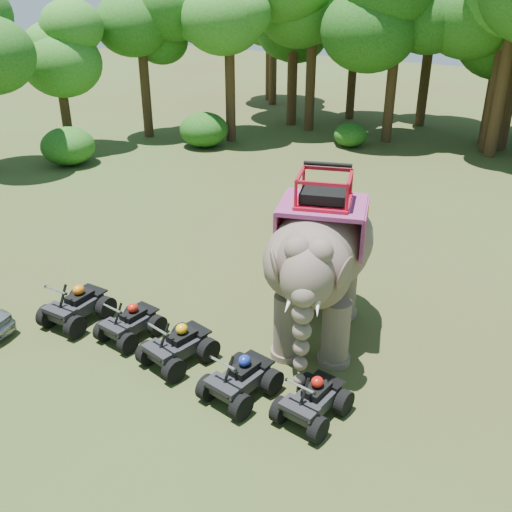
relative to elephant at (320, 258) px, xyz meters
The scene contains 23 objects.
ground 3.14m from the elephant, 138.66° to the right, with size 110.00×110.00×0.00m, color #47381E.
elephant is the anchor object (origin of this frame).
atv_0 6.55m from the elephant, 151.15° to the right, with size 1.25×1.71×1.27m, color black, non-canonical shape.
atv_1 5.03m from the elephant, 143.97° to the right, with size 1.12×1.53×1.14m, color black, non-canonical shape.
atv_2 3.95m from the elephant, 126.37° to the right, with size 1.20×1.65×1.22m, color black, non-canonical shape.
atv_3 3.47m from the elephant, 93.72° to the right, with size 1.18×1.62×1.20m, color black, non-canonical shape.
atv_4 3.53m from the elephant, 62.71° to the right, with size 1.13×1.56×1.15m, color black, non-canonical shape.
tree_0 23.20m from the elephant, 94.19° to the left, with size 5.66×5.66×8.08m, color #195114, non-canonical shape.
tree_22 21.36m from the elephant, 157.19° to the left, with size 4.69×4.69×6.71m, color #195114, non-canonical shape.
tree_23 22.26m from the elephant, 144.87° to the left, with size 5.54×5.54×7.91m, color #195114, non-canonical shape.
tree_24 20.12m from the elephant, 132.75° to the left, with size 5.81×5.81×8.30m, color #195114, non-canonical shape.
tree_25 22.52m from the elephant, 119.94° to the left, with size 6.43×6.43×9.19m, color #195114, non-canonical shape.
tree_26 20.51m from the elephant, 107.62° to the left, with size 6.13×6.13×8.75m, color #195114, non-canonical shape.
tree_27 25.36m from the elephant, 103.82° to the left, with size 6.81×6.81×9.73m, color #195114, non-canonical shape.
tree_30 24.05m from the elephant, 122.58° to the left, with size 7.37×7.37×10.53m, color #195114, non-canonical shape.
tree_31 22.39m from the elephant, 93.85° to the left, with size 6.79×6.79×9.71m, color #195114, non-canonical shape.
tree_33 26.01m from the elephant, 113.93° to the left, with size 5.66×5.66×8.09m, color #195114, non-canonical shape.
tree_34 25.11m from the elephant, 122.35° to the left, with size 4.90×4.90×7.00m, color #195114, non-canonical shape.
tree_35 20.60m from the elephant, 92.78° to the left, with size 6.77×6.77×9.67m, color #195114, non-canonical shape.
tree_36 30.39m from the elephant, 124.86° to the left, with size 6.33×6.33×9.05m, color #195114, non-canonical shape.
tree_37 19.85m from the elephant, 91.56° to the left, with size 7.04×7.04×10.05m, color #195114, non-canonical shape.
tree_40 21.27m from the elephant, 91.61° to the left, with size 5.49×5.49×7.84m, color #195114, non-canonical shape.
tree_41 32.02m from the elephant, 125.25° to the left, with size 4.92×4.92×7.03m, color #195114, non-canonical shape.
Camera 1 is at (7.39, -9.67, 8.28)m, focal length 40.00 mm.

